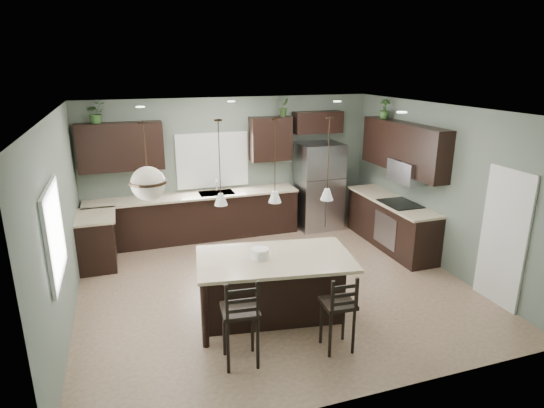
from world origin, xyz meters
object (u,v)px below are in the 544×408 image
Objects in this scene: kitchen_island at (275,288)px; plant_back_left at (96,113)px; serving_dish at (260,254)px; bar_stool_right at (338,312)px; refrigerator at (319,186)px; bar_stool_left at (240,320)px.

kitchen_island is 4.64m from plant_back_left.
serving_dish is 0.23× the size of bar_stool_right.
refrigerator is at bearing 72.73° from bar_stool_right.
bar_stool_left is at bearing 178.43° from bar_stool_right.
plant_back_left reaches higher than serving_dish.
plant_back_left is (-1.50, 4.30, 2.02)m from bar_stool_left.
refrigerator reaches higher than bar_stool_right.
bar_stool_left reaches higher than serving_dish.
kitchen_island is at bearing -123.08° from refrigerator.
bar_stool_right reaches higher than kitchen_island.
kitchen_island is 2.02× the size of bar_stool_right.
bar_stool_left is 1.11× the size of bar_stool_right.
bar_stool_right is 5.58m from plant_back_left.
bar_stool_left is at bearing -122.00° from kitchen_island.
plant_back_left is (-4.31, 0.25, 1.67)m from refrigerator.
refrigerator is 1.78× the size of bar_stool_right.
plant_back_left reaches higher than bar_stool_right.
refrigerator is 3.88m from kitchen_island.
refrigerator is at bearing -3.35° from plant_back_left.
bar_stool_left is at bearing -70.75° from plant_back_left.
bar_stool_right is (1.21, -0.11, -0.06)m from bar_stool_left.
serving_dish is at bearing 129.96° from bar_stool_right.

